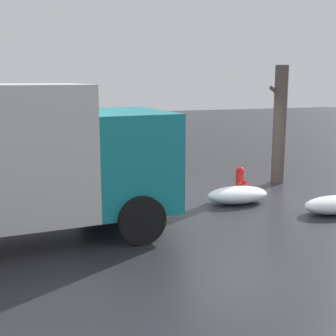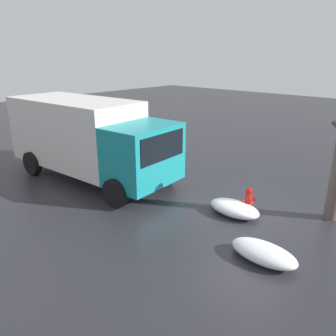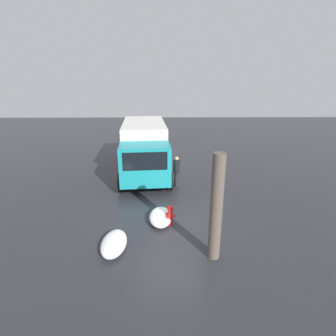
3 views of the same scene
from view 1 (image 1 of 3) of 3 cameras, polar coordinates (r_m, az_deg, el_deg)
The scene contains 6 objects.
ground_plane at distance 11.97m, azimuth 8.67°, elevation -3.67°, with size 60.00×60.00×0.00m, color #28282D.
fire_hydrant at distance 11.87m, azimuth 8.75°, elevation -1.72°, with size 0.34×0.39×0.81m.
tree_trunk at distance 13.72m, azimuth 13.44°, elevation 5.16°, with size 0.57×0.37×3.34m.
pedestrian at distance 10.98m, azimuth -10.27°, elevation -0.42°, with size 0.35×0.35×1.58m.
snow_pile_by_hydrant at distance 11.18m, azimuth 19.78°, elevation -4.24°, with size 1.56×0.81×0.38m.
snow_pile_curbside at distance 11.49m, azimuth 8.46°, elevation -3.26°, with size 1.54×0.87×0.40m.
Camera 1 is at (5.40, 10.25, 3.01)m, focal length 50.00 mm.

